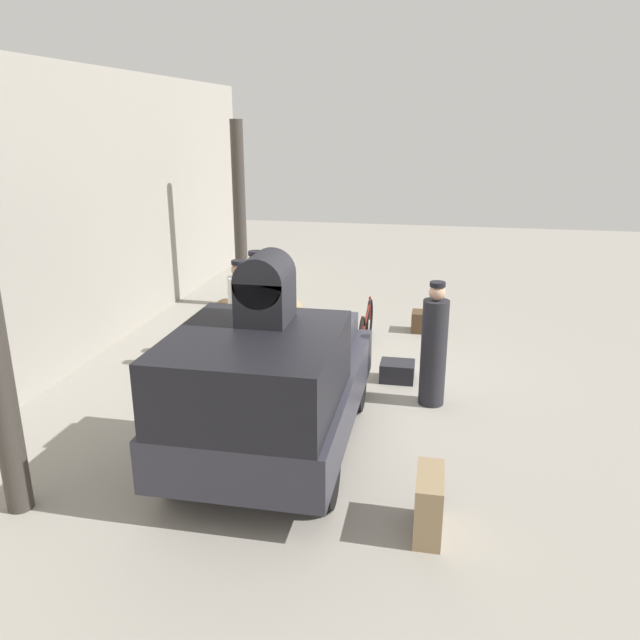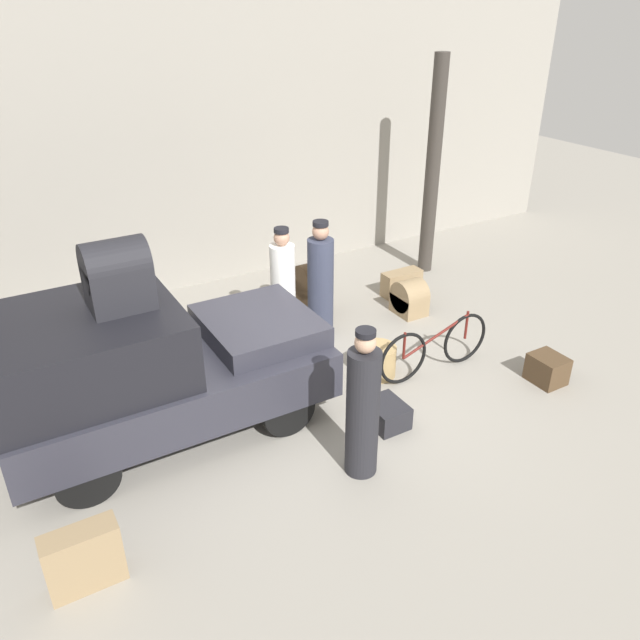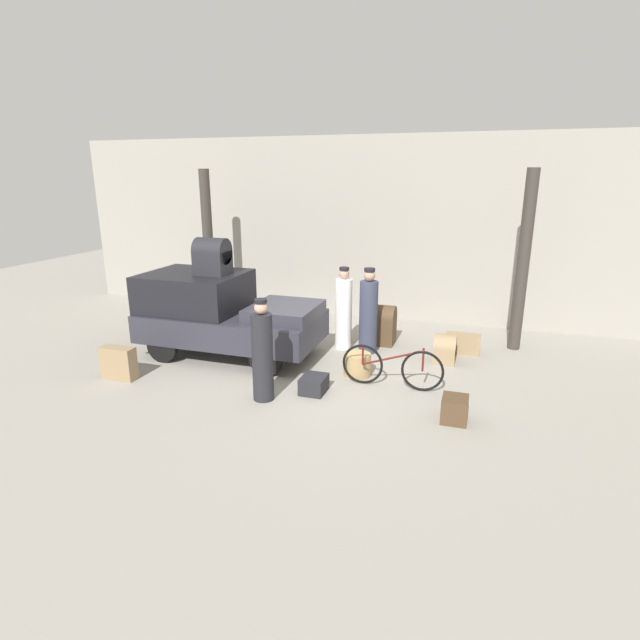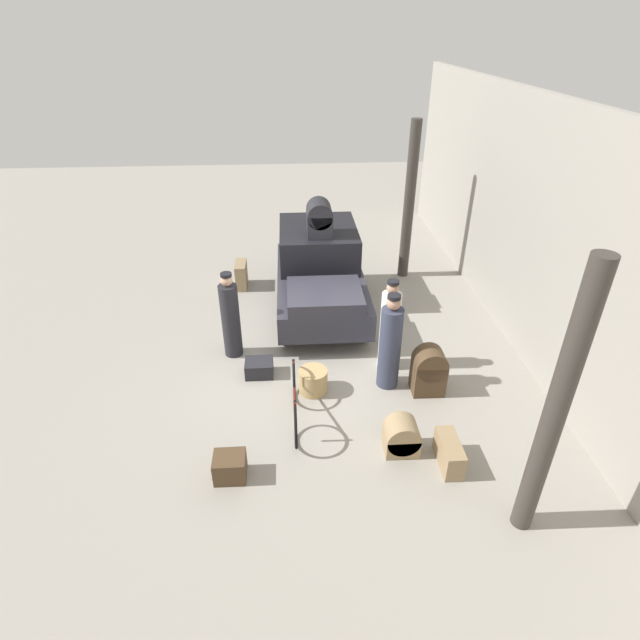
{
  "view_description": "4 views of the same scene",
  "coord_description": "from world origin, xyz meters",
  "px_view_note": "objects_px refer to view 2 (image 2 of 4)",
  "views": [
    {
      "loc": [
        -8.15,
        -1.41,
        3.68
      ],
      "look_at": [
        0.2,
        0.2,
        0.95
      ],
      "focal_mm": 35.0,
      "sensor_mm": 36.0,
      "label": 1
    },
    {
      "loc": [
        -3.23,
        -5.67,
        4.54
      ],
      "look_at": [
        0.2,
        0.2,
        0.95
      ],
      "focal_mm": 35.0,
      "sensor_mm": 36.0,
      "label": 2
    },
    {
      "loc": [
        2.99,
        -8.33,
        3.58
      ],
      "look_at": [
        0.2,
        0.2,
        0.95
      ],
      "focal_mm": 28.0,
      "sensor_mm": 36.0,
      "label": 3
    },
    {
      "loc": [
        7.75,
        -0.3,
        5.5
      ],
      "look_at": [
        0.2,
        0.2,
        0.95
      ],
      "focal_mm": 28.0,
      "sensor_mm": 36.0,
      "label": 4
    }
  ],
  "objects_px": {
    "suitcase_tan_flat": "(84,558)",
    "trunk_umber_medium": "(386,414)",
    "wicker_basket": "(377,361)",
    "trunk_large_brown": "(547,369)",
    "porter_with_bicycle": "(363,409)",
    "suitcase_small_leather": "(410,299)",
    "trunk_wicker_pale": "(401,283)",
    "bicycle": "(435,347)",
    "porter_lifting_near_truck": "(321,285)",
    "truck": "(145,366)",
    "porter_carrying_trunk": "(283,292)",
    "trunk_on_truck_roof": "(117,275)",
    "suitcase_black_upright": "(313,289)"
  },
  "relations": [
    {
      "from": "suitcase_tan_flat",
      "to": "trunk_umber_medium",
      "type": "distance_m",
      "value": 3.58
    },
    {
      "from": "porter_with_bicycle",
      "to": "suitcase_black_upright",
      "type": "bearing_deg",
      "value": 68.33
    },
    {
      "from": "porter_with_bicycle",
      "to": "wicker_basket",
      "type": "bearing_deg",
      "value": 49.89
    },
    {
      "from": "porter_carrying_trunk",
      "to": "suitcase_small_leather",
      "type": "xyz_separation_m",
      "value": [
        2.13,
        -0.18,
        -0.55
      ]
    },
    {
      "from": "trunk_large_brown",
      "to": "bicycle",
      "type": "bearing_deg",
      "value": 140.33
    },
    {
      "from": "trunk_large_brown",
      "to": "suitcase_tan_flat",
      "type": "distance_m",
      "value": 5.89
    },
    {
      "from": "trunk_wicker_pale",
      "to": "trunk_umber_medium",
      "type": "bearing_deg",
      "value": -129.64
    },
    {
      "from": "suitcase_small_leather",
      "to": "trunk_wicker_pale",
      "type": "relative_size",
      "value": 0.82
    },
    {
      "from": "trunk_large_brown",
      "to": "porter_lifting_near_truck",
      "type": "bearing_deg",
      "value": 126.86
    },
    {
      "from": "porter_lifting_near_truck",
      "to": "suitcase_tan_flat",
      "type": "bearing_deg",
      "value": -144.73
    },
    {
      "from": "porter_lifting_near_truck",
      "to": "trunk_large_brown",
      "type": "height_order",
      "value": "porter_lifting_near_truck"
    },
    {
      "from": "porter_carrying_trunk",
      "to": "trunk_on_truck_roof",
      "type": "relative_size",
      "value": 2.39
    },
    {
      "from": "wicker_basket",
      "to": "porter_with_bicycle",
      "type": "bearing_deg",
      "value": -130.11
    },
    {
      "from": "trunk_on_truck_roof",
      "to": "trunk_umber_medium",
      "type": "bearing_deg",
      "value": -26.23
    },
    {
      "from": "bicycle",
      "to": "trunk_on_truck_roof",
      "type": "height_order",
      "value": "trunk_on_truck_roof"
    },
    {
      "from": "bicycle",
      "to": "trunk_wicker_pale",
      "type": "xyz_separation_m",
      "value": [
        1.09,
        2.17,
        -0.17
      ]
    },
    {
      "from": "truck",
      "to": "porter_carrying_trunk",
      "type": "relative_size",
      "value": 2.05
    },
    {
      "from": "suitcase_tan_flat",
      "to": "suitcase_black_upright",
      "type": "relative_size",
      "value": 0.73
    },
    {
      "from": "bicycle",
      "to": "suitcase_tan_flat",
      "type": "distance_m",
      "value": 4.9
    },
    {
      "from": "trunk_wicker_pale",
      "to": "wicker_basket",
      "type": "bearing_deg",
      "value": -134.04
    },
    {
      "from": "porter_carrying_trunk",
      "to": "suitcase_tan_flat",
      "type": "distance_m",
      "value": 4.5
    },
    {
      "from": "porter_carrying_trunk",
      "to": "trunk_large_brown",
      "type": "xyz_separation_m",
      "value": [
        2.48,
        -2.66,
        -0.62
      ]
    },
    {
      "from": "trunk_large_brown",
      "to": "suitcase_tan_flat",
      "type": "bearing_deg",
      "value": -177.73
    },
    {
      "from": "porter_with_bicycle",
      "to": "trunk_wicker_pale",
      "type": "relative_size",
      "value": 2.47
    },
    {
      "from": "bicycle",
      "to": "suitcase_black_upright",
      "type": "bearing_deg",
      "value": 103.92
    },
    {
      "from": "wicker_basket",
      "to": "porter_with_bicycle",
      "type": "height_order",
      "value": "porter_with_bicycle"
    },
    {
      "from": "trunk_umber_medium",
      "to": "bicycle",
      "type": "bearing_deg",
      "value": 26.87
    },
    {
      "from": "wicker_basket",
      "to": "porter_with_bicycle",
      "type": "distance_m",
      "value": 1.99
    },
    {
      "from": "wicker_basket",
      "to": "porter_lifting_near_truck",
      "type": "relative_size",
      "value": 0.28
    },
    {
      "from": "wicker_basket",
      "to": "suitcase_black_upright",
      "type": "bearing_deg",
      "value": 86.21
    },
    {
      "from": "porter_with_bicycle",
      "to": "truck",
      "type": "bearing_deg",
      "value": 134.04
    },
    {
      "from": "trunk_large_brown",
      "to": "suitcase_tan_flat",
      "type": "xyz_separation_m",
      "value": [
        -5.88,
        -0.23,
        0.12
      ]
    },
    {
      "from": "truck",
      "to": "porter_carrying_trunk",
      "type": "height_order",
      "value": "porter_carrying_trunk"
    },
    {
      "from": "wicker_basket",
      "to": "porter_with_bicycle",
      "type": "xyz_separation_m",
      "value": [
        -1.23,
        -1.46,
        0.57
      ]
    },
    {
      "from": "bicycle",
      "to": "trunk_wicker_pale",
      "type": "height_order",
      "value": "bicycle"
    },
    {
      "from": "wicker_basket",
      "to": "trunk_wicker_pale",
      "type": "relative_size",
      "value": 0.72
    },
    {
      "from": "porter_carrying_trunk",
      "to": "porter_with_bicycle",
      "type": "height_order",
      "value": "porter_carrying_trunk"
    },
    {
      "from": "wicker_basket",
      "to": "trunk_large_brown",
      "type": "bearing_deg",
      "value": -34.65
    },
    {
      "from": "porter_with_bicycle",
      "to": "trunk_umber_medium",
      "type": "xyz_separation_m",
      "value": [
        0.7,
        0.51,
        -0.64
      ]
    },
    {
      "from": "suitcase_tan_flat",
      "to": "trunk_on_truck_roof",
      "type": "height_order",
      "value": "trunk_on_truck_roof"
    },
    {
      "from": "porter_lifting_near_truck",
      "to": "trunk_wicker_pale",
      "type": "height_order",
      "value": "porter_lifting_near_truck"
    },
    {
      "from": "porter_lifting_near_truck",
      "to": "porter_carrying_trunk",
      "type": "bearing_deg",
      "value": 170.33
    },
    {
      "from": "bicycle",
      "to": "suitcase_small_leather",
      "type": "bearing_deg",
      "value": 63.32
    },
    {
      "from": "truck",
      "to": "porter_with_bicycle",
      "type": "bearing_deg",
      "value": -45.96
    },
    {
      "from": "porter_with_bicycle",
      "to": "trunk_umber_medium",
      "type": "bearing_deg",
      "value": 36.18
    },
    {
      "from": "trunk_wicker_pale",
      "to": "trunk_umber_medium",
      "type": "distance_m",
      "value": 3.63
    },
    {
      "from": "porter_carrying_trunk",
      "to": "suitcase_tan_flat",
      "type": "bearing_deg",
      "value": -139.64
    },
    {
      "from": "porter_lifting_near_truck",
      "to": "trunk_on_truck_roof",
      "type": "relative_size",
      "value": 2.43
    },
    {
      "from": "wicker_basket",
      "to": "trunk_wicker_pale",
      "type": "xyz_separation_m",
      "value": [
        1.79,
        1.85,
        -0.0
      ]
    },
    {
      "from": "porter_lifting_near_truck",
      "to": "trunk_large_brown",
      "type": "distance_m",
      "value": 3.27
    }
  ]
}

